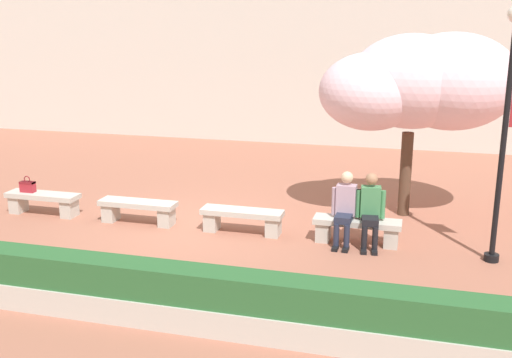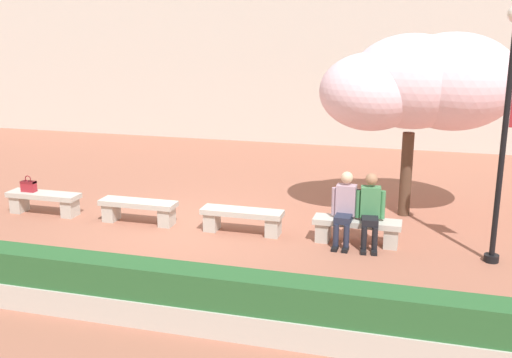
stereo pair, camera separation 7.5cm
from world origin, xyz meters
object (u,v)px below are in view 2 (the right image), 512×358
object	(u,v)px
person_seated_right	(370,208)
lamp_post_with_banner	(507,114)
stone_bench_near_west	(138,208)
handbag	(29,185)
cherry_tree_main	(419,84)
stone_bench_west_end	(44,200)
person_seated_left	(345,206)
stone_bench_near_east	(357,228)
stone_bench_center	(242,218)

from	to	relation	value
person_seated_right	lamp_post_with_banner	xyz separation A→B (m)	(2.02, -0.18, 1.74)
stone_bench_near_west	handbag	distance (m)	2.46
handbag	lamp_post_with_banner	bearing A→B (deg)	-1.55
stone_bench_near_west	cherry_tree_main	size ratio (longest dim) A/B	0.41
stone_bench_near_west	cherry_tree_main	xyz separation A→B (m)	(5.10, 1.94, 2.35)
person_seated_right	stone_bench_west_end	bearing A→B (deg)	179.54
stone_bench_near_west	handbag	world-z (taller)	handbag
person_seated_left	person_seated_right	size ratio (longest dim) A/B	1.00
stone_bench_west_end	person_seated_left	bearing A→B (deg)	-0.50
stone_bench_west_end	lamp_post_with_banner	world-z (taller)	lamp_post_with_banner
cherry_tree_main	lamp_post_with_banner	size ratio (longest dim) A/B	0.93
stone_bench_near_east	person_seated_left	xyz separation A→B (m)	(-0.22, -0.05, 0.40)
stone_bench_west_end	person_seated_right	xyz separation A→B (m)	(6.56, -0.05, 0.40)
person_seated_left	stone_bench_near_east	bearing A→B (deg)	13.97
cherry_tree_main	handbag	bearing A→B (deg)	-165.60
person_seated_left	cherry_tree_main	xyz separation A→B (m)	(1.09, 1.99, 1.95)
stone_bench_west_end	stone_bench_center	distance (m)	4.23
stone_bench_west_end	cherry_tree_main	world-z (taller)	cherry_tree_main
lamp_post_with_banner	stone_bench_center	bearing A→B (deg)	176.88
stone_bench_near_west	person_seated_right	xyz separation A→B (m)	(4.45, -0.05, 0.40)
stone_bench_near_east	handbag	size ratio (longest dim) A/B	4.52
cherry_tree_main	lamp_post_with_banner	world-z (taller)	lamp_post_with_banner
person_seated_right	stone_bench_center	bearing A→B (deg)	178.70
person_seated_right	handbag	world-z (taller)	person_seated_right
stone_bench_near_west	handbag	size ratio (longest dim) A/B	4.52
person_seated_right	handbag	bearing A→B (deg)	179.53
stone_bench_near_west	person_seated_left	size ratio (longest dim) A/B	1.19
stone_bench_west_end	stone_bench_near_east	size ratio (longest dim) A/B	1.00
person_seated_right	lamp_post_with_banner	bearing A→B (deg)	-5.22
handbag	cherry_tree_main	bearing A→B (deg)	14.40
person_seated_left	handbag	distance (m)	6.46
stone_bench_west_end	stone_bench_near_west	bearing A→B (deg)	0.00
person_seated_left	cherry_tree_main	bearing A→B (deg)	61.41
person_seated_left	stone_bench_west_end	bearing A→B (deg)	179.50
handbag	lamp_post_with_banner	size ratio (longest dim) A/B	0.08
person_seated_right	handbag	xyz separation A→B (m)	(-6.89, 0.06, -0.12)
person_seated_right	stone_bench_near_west	bearing A→B (deg)	179.32
stone_bench_center	stone_bench_near_east	size ratio (longest dim) A/B	1.00
stone_bench_near_west	handbag	xyz separation A→B (m)	(-2.45, 0.00, 0.28)
stone_bench_center	stone_bench_near_east	xyz separation A→B (m)	(2.11, 0.00, 0.00)
person_seated_left	handbag	xyz separation A→B (m)	(-6.46, 0.06, -0.12)
stone_bench_near_east	cherry_tree_main	xyz separation A→B (m)	(0.87, 1.94, 2.35)
person_seated_left	handbag	size ratio (longest dim) A/B	3.81
person_seated_left	lamp_post_with_banner	bearing A→B (deg)	-4.29
stone_bench_center	handbag	size ratio (longest dim) A/B	4.52
stone_bench_west_end	stone_bench_center	xyz separation A→B (m)	(4.23, 0.00, 0.00)
handbag	stone_bench_west_end	bearing A→B (deg)	-0.60
stone_bench_near_east	lamp_post_with_banner	world-z (taller)	lamp_post_with_banner
stone_bench_center	person_seated_right	world-z (taller)	person_seated_right
stone_bench_near_east	person_seated_right	world-z (taller)	person_seated_right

